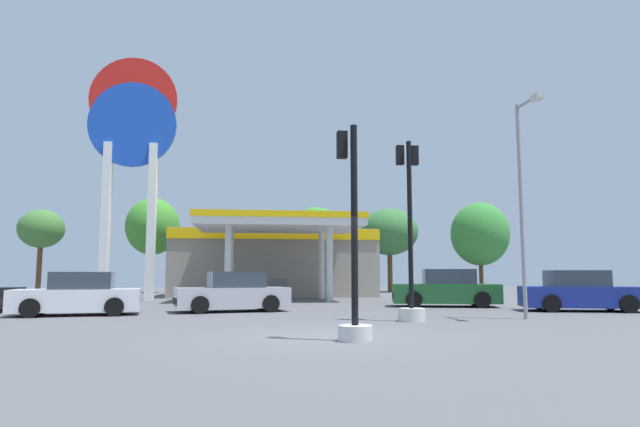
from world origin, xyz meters
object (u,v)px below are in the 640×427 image
car_2 (233,293)px  car_3 (78,296)px  tree_2 (232,237)px  car_1 (446,290)px  traffic_signal_0 (410,262)px  tree_3 (316,230)px  car_4 (580,293)px  tree_4 (390,232)px  tree_0 (41,229)px  station_pole_sign (132,142)px  tree_5 (480,234)px  traffic_signal_1 (353,274)px  tree_1 (153,227)px  corner_streetlamp (524,186)px

car_2 → car_3: (-4.94, -1.15, -0.01)m
car_3 → tree_2: 21.12m
car_1 → traffic_signal_0: bearing=-117.5°
car_3 → tree_3: (10.25, 21.21, 3.98)m
tree_3 → car_1: bearing=-79.7°
car_4 → car_2: bearing=173.9°
car_3 → tree_4: 26.89m
car_2 → tree_0: (-13.41, 18.34, 3.67)m
station_pole_sign → traffic_signal_0: 18.61m
tree_5 → traffic_signal_1: bearing=-117.8°
car_3 → car_4: bearing=-0.6°
station_pole_sign → tree_0: station_pole_sign is taller
tree_4 → tree_5: (7.29, 0.27, -0.06)m
car_1 → tree_2: size_ratio=0.80×
car_2 → car_3: bearing=-166.9°
car_2 → tree_3: (5.31, 20.06, 3.97)m
car_4 → tree_4: 21.91m
tree_3 → tree_1: bearing=179.4°
station_pole_sign → car_4: bearing=-29.5°
car_1 → tree_1: tree_1 is taller
car_4 → traffic_signal_1: (-9.77, -7.62, 0.66)m
car_2 → tree_3: 21.12m
car_4 → tree_0: size_ratio=0.78×
station_pole_sign → tree_0: size_ratio=2.27×
car_1 → tree_0: size_ratio=0.81×
station_pole_sign → tree_2: station_pole_sign is taller
traffic_signal_0 → tree_2: 24.78m
station_pole_sign → tree_5: bearing=25.7°
tree_2 → traffic_signal_1: bearing=-82.9°
tree_0 → tree_3: 18.81m
car_4 → tree_0: 32.74m
car_2 → corner_streetlamp: corner_streetlamp is taller
car_3 → car_4: car_4 is taller
tree_3 → tree_4: bearing=1.3°
tree_2 → car_2: bearing=-87.6°
station_pole_sign → car_2: size_ratio=3.03×
car_4 → traffic_signal_1: traffic_signal_1 is taller
station_pole_sign → car_1: bearing=-26.2°
tree_0 → corner_streetlamp: size_ratio=0.86×
car_1 → car_4: 5.06m
car_2 → tree_4: tree_4 is taller
traffic_signal_0 → tree_5: (13.05, 25.09, 2.75)m
traffic_signal_1 → tree_3: 29.31m
traffic_signal_1 → traffic_signal_0: bearing=60.1°
car_1 → tree_3: (-3.31, 18.14, 3.91)m
traffic_signal_0 → traffic_signal_1: size_ratio=1.18×
tree_1 → tree_5: (24.76, 0.28, -0.29)m
station_pole_sign → tree_2: (4.89, 10.34, -4.25)m
tree_1 → tree_3: size_ratio=1.08×
car_4 → corner_streetlamp: corner_streetlamp is taller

